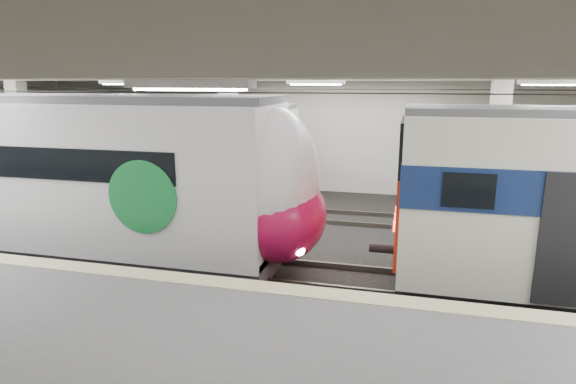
# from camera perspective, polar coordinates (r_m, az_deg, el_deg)

# --- Properties ---
(station_hall) EXTENTS (36.00, 24.00, 5.75)m
(station_hall) POSITION_cam_1_polar(r_m,az_deg,el_deg) (10.24, -0.79, 3.26)
(station_hall) COLOR black
(station_hall) RESTS_ON ground
(modern_emu) EXTENTS (14.40, 2.97, 4.62)m
(modern_emu) POSITION_cam_1_polar(r_m,az_deg,el_deg) (14.56, -21.93, 1.34)
(modern_emu) COLOR silver
(modern_emu) RESTS_ON ground
(far_train) EXTENTS (12.93, 3.08, 4.15)m
(far_train) POSITION_cam_1_polar(r_m,az_deg,el_deg) (20.23, -17.66, 4.37)
(far_train) COLOR silver
(far_train) RESTS_ON ground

